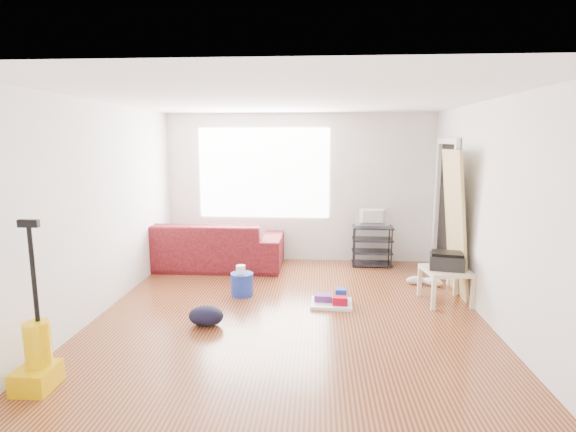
# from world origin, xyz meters

# --- Properties ---
(room) EXTENTS (4.51, 5.01, 2.51)m
(room) POSITION_xyz_m (0.07, 0.15, 1.25)
(room) COLOR #4E240E
(room) RESTS_ON ground
(sofa) EXTENTS (2.61, 1.02, 0.76)m
(sofa) POSITION_xyz_m (-1.56, 1.95, 0.00)
(sofa) COLOR #360B09
(sofa) RESTS_ON ground
(tv_stand) EXTENTS (0.66, 0.38, 0.66)m
(tv_stand) POSITION_xyz_m (1.22, 2.22, 0.34)
(tv_stand) COLOR black
(tv_stand) RESTS_ON ground
(tv) EXTENTS (0.55, 0.07, 0.32)m
(tv) POSITION_xyz_m (1.22, 2.22, 0.81)
(tv) COLOR black
(tv) RESTS_ON tv_stand
(side_table) EXTENTS (0.60, 0.60, 0.44)m
(side_table) POSITION_xyz_m (1.95, 0.53, 0.37)
(side_table) COLOR beige
(side_table) RESTS_ON ground
(printer) EXTENTS (0.47, 0.40, 0.22)m
(printer) POSITION_xyz_m (1.95, 0.53, 0.55)
(printer) COLOR black
(printer) RESTS_ON side_table
(bucket) EXTENTS (0.35, 0.35, 0.30)m
(bucket) POSITION_xyz_m (-0.68, 0.62, 0.00)
(bucket) COLOR #1C34A2
(bucket) RESTS_ON ground
(toilet_paper) EXTENTS (0.12, 0.12, 0.11)m
(toilet_paper) POSITION_xyz_m (-0.69, 0.61, 0.21)
(toilet_paper) COLOR white
(toilet_paper) RESTS_ON bucket
(cleaning_tray) EXTENTS (0.53, 0.43, 0.18)m
(cleaning_tray) POSITION_xyz_m (0.52, 0.34, 0.06)
(cleaning_tray) COLOR white
(cleaning_tray) RESTS_ON ground
(backpack) EXTENTS (0.43, 0.37, 0.22)m
(backpack) POSITION_xyz_m (-0.92, -0.39, 0.00)
(backpack) COLOR black
(backpack) RESTS_ON ground
(sneakers) EXTENTS (0.52, 0.27, 0.12)m
(sneakers) POSITION_xyz_m (1.85, 1.21, 0.06)
(sneakers) COLOR silver
(sneakers) RESTS_ON ground
(vacuum) EXTENTS (0.30, 0.34, 1.42)m
(vacuum) POSITION_xyz_m (-2.00, -1.75, 0.26)
(vacuum) COLOR #DCA700
(vacuum) RESTS_ON ground
(door_panel) EXTENTS (0.24, 0.78, 1.93)m
(door_panel) POSITION_xyz_m (2.13, 0.88, 0.00)
(door_panel) COLOR olive
(door_panel) RESTS_ON ground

